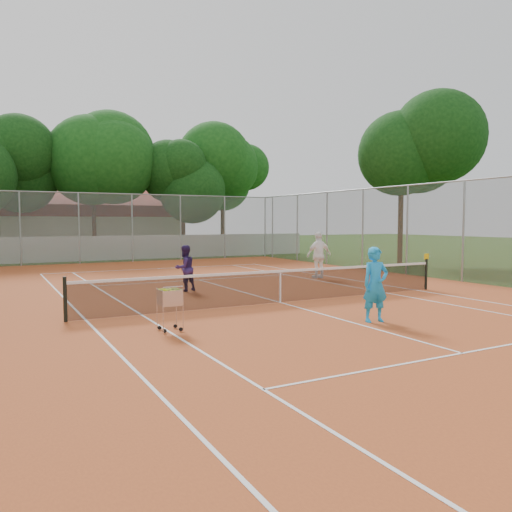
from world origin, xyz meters
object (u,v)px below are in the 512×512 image
player_far_left (185,268)px  ball_hopper (170,308)px  tennis_net (280,286)px  player_far_right (319,255)px  player_near (375,285)px  clubhouse (68,224)px

player_far_left → ball_hopper: size_ratio=1.57×
tennis_net → player_far_right: player_far_right is taller
tennis_net → ball_hopper: 4.58m
player_far_left → ball_hopper: 6.23m
player_far_right → ball_hopper: (-8.71, -6.73, -0.47)m
player_near → clubhouse: bearing=105.4°
tennis_net → player_far_left: player_far_left is taller
clubhouse → player_far_right: bearing=-74.7°
player_far_right → player_near: bearing=64.3°
tennis_net → ball_hopper: ball_hopper is taller
clubhouse → player_far_right: size_ratio=8.43×
tennis_net → player_near: 3.53m
player_near → ball_hopper: bearing=174.7°
ball_hopper → tennis_net: bearing=7.9°
clubhouse → ball_hopper: 31.23m
clubhouse → player_far_left: size_ratio=10.42×
tennis_net → player_far_right: 6.57m
tennis_net → player_far_left: 3.97m
tennis_net → player_near: bearing=-81.0°
clubhouse → player_far_left: clubhouse is taller
tennis_net → player_far_left: bearing=114.2°
clubhouse → ball_hopper: (-2.06, -31.12, -1.68)m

